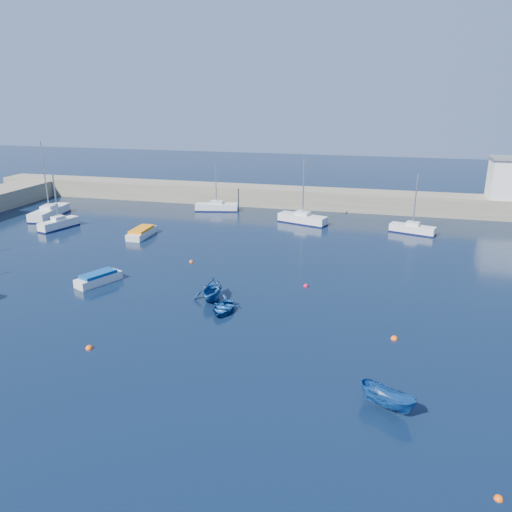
% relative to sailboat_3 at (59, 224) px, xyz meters
% --- Properties ---
extents(ground, '(220.00, 220.00, 0.00)m').
position_rel_sailboat_3_xyz_m(ground, '(25.96, -26.66, -0.60)').
color(ground, black).
rests_on(ground, ground).
extents(back_wall, '(96.00, 4.50, 2.60)m').
position_rel_sailboat_3_xyz_m(back_wall, '(25.96, 19.34, 0.70)').
color(back_wall, gray).
rests_on(back_wall, ground).
extents(sailboat_3, '(2.73, 5.27, 6.90)m').
position_rel_sailboat_3_xyz_m(sailboat_3, '(0.00, 0.00, 0.00)').
color(sailboat_3, silver).
rests_on(sailboat_3, ground).
extents(sailboat_4, '(3.12, 7.73, 9.76)m').
position_rel_sailboat_3_xyz_m(sailboat_4, '(-4.88, 4.96, 0.02)').
color(sailboat_4, silver).
rests_on(sailboat_4, ground).
extents(sailboat_5, '(6.03, 2.85, 7.69)m').
position_rel_sailboat_3_xyz_m(sailboat_5, '(15.42, 13.82, -0.05)').
color(sailboat_5, silver).
rests_on(sailboat_5, ground).
extents(sailboat_6, '(6.48, 3.67, 8.26)m').
position_rel_sailboat_3_xyz_m(sailboat_6, '(28.17, 9.82, -0.00)').
color(sailboat_6, silver).
rests_on(sailboat_6, ground).
extents(sailboat_7, '(5.36, 2.98, 6.90)m').
position_rel_sailboat_3_xyz_m(sailboat_7, '(41.40, 8.39, -0.07)').
color(sailboat_7, silver).
rests_on(sailboat_7, ground).
extents(motorboat_1, '(2.93, 4.22, 0.98)m').
position_rel_sailboat_3_xyz_m(motorboat_1, '(14.52, -15.15, -0.14)').
color(motorboat_1, silver).
rests_on(motorboat_1, ground).
extents(motorboat_2, '(1.81, 4.86, 0.99)m').
position_rel_sailboat_3_xyz_m(motorboat_2, '(11.33, -0.72, -0.14)').
color(motorboat_2, silver).
rests_on(motorboat_2, ground).
extents(dinghy_center, '(2.23, 3.07, 0.63)m').
position_rel_sailboat_3_xyz_m(dinghy_center, '(26.76, -18.17, -0.29)').
color(dinghy_center, navy).
rests_on(dinghy_center, ground).
extents(dinghy_left, '(3.06, 3.52, 1.81)m').
position_rel_sailboat_3_xyz_m(dinghy_left, '(25.20, -16.14, 0.30)').
color(dinghy_left, navy).
rests_on(dinghy_left, ground).
extents(dinghy_right, '(3.34, 2.61, 1.22)m').
position_rel_sailboat_3_xyz_m(dinghy_right, '(38.75, -27.54, 0.01)').
color(dinghy_right, navy).
rests_on(dinghy_right, ground).
extents(buoy_0, '(0.47, 0.47, 0.47)m').
position_rel_sailboat_3_xyz_m(buoy_0, '(20.15, -25.67, -0.60)').
color(buoy_0, '#F9540D').
rests_on(buoy_0, ground).
extents(buoy_1, '(0.45, 0.45, 0.45)m').
position_rel_sailboat_3_xyz_m(buoy_1, '(31.98, -11.43, -0.60)').
color(buoy_1, red).
rests_on(buoy_1, ground).
extents(buoy_2, '(0.48, 0.48, 0.48)m').
position_rel_sailboat_3_xyz_m(buoy_2, '(39.20, -19.43, -0.60)').
color(buoy_2, '#F9540D').
rests_on(buoy_2, ground).
extents(buoy_3, '(0.42, 0.42, 0.42)m').
position_rel_sailboat_3_xyz_m(buoy_3, '(20.18, -7.88, -0.60)').
color(buoy_3, '#F9540D').
rests_on(buoy_3, ground).
extents(buoy_5, '(0.38, 0.38, 0.38)m').
position_rel_sailboat_3_xyz_m(buoy_5, '(43.20, -32.66, -0.60)').
color(buoy_5, '#F9540D').
rests_on(buoy_5, ground).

